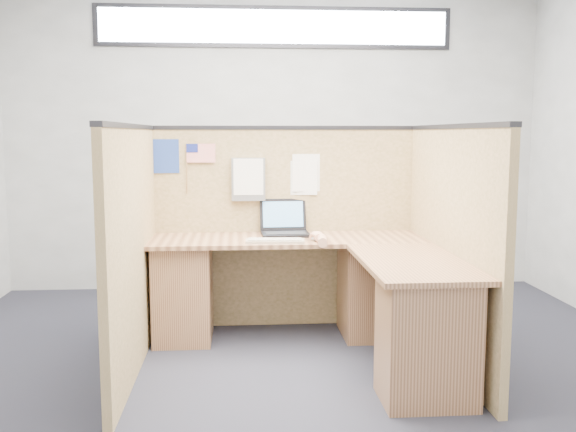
{
  "coord_description": "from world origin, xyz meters",
  "views": [
    {
      "loc": [
        -0.34,
        -3.84,
        1.47
      ],
      "look_at": [
        -0.01,
        0.5,
        0.91
      ],
      "focal_mm": 40.0,
      "sensor_mm": 36.0,
      "label": 1
    }
  ],
  "objects": [
    {
      "name": "american_flag",
      "position": [
        -0.65,
        0.96,
        1.31
      ],
      "size": [
        0.22,
        0.01,
        0.37
      ],
      "color": "olive",
      "rests_on": "cubicle_partitions"
    },
    {
      "name": "hand_forearm",
      "position": [
        0.2,
        0.41,
        0.76
      ],
      "size": [
        0.1,
        0.35,
        0.07
      ],
      "color": "tan",
      "rests_on": "l_desk"
    },
    {
      "name": "paper_right",
      "position": [
        0.15,
        0.97,
        1.14
      ],
      "size": [
        0.2,
        0.02,
        0.26
      ],
      "primitive_type": "cube",
      "rotation": [
        0.0,
        0.0,
        -0.07
      ],
      "color": "white",
      "rests_on": "cubicle_partitions"
    },
    {
      "name": "blue_poster",
      "position": [
        -0.88,
        0.97,
        1.31
      ],
      "size": [
        0.19,
        0.01,
        0.25
      ],
      "primitive_type": "cube",
      "rotation": [
        0.0,
        0.0,
        0.03
      ],
      "color": "navy",
      "rests_on": "cubicle_partitions"
    },
    {
      "name": "keyboard",
      "position": [
        -0.1,
        0.48,
        0.74
      ],
      "size": [
        0.41,
        0.17,
        0.03
      ],
      "rotation": [
        0.0,
        0.0,
        -0.08
      ],
      "color": "tan",
      "rests_on": "l_desk"
    },
    {
      "name": "cubicle_partitions",
      "position": [
        0.0,
        0.43,
        0.77
      ],
      "size": [
        2.06,
        1.83,
        1.53
      ],
      "color": "olive",
      "rests_on": "floor"
    },
    {
      "name": "file_holder",
      "position": [
        -0.27,
        0.94,
        1.13
      ],
      "size": [
        0.25,
        0.05,
        0.32
      ],
      "color": "slate",
      "rests_on": "cubicle_partitions"
    },
    {
      "name": "paper_left",
      "position": [
        0.17,
        0.97,
        1.18
      ],
      "size": [
        0.22,
        0.02,
        0.28
      ],
      "primitive_type": "cube",
      "rotation": [
        0.0,
        0.0,
        0.08
      ],
      "color": "white",
      "rests_on": "cubicle_partitions"
    },
    {
      "name": "floor",
      "position": [
        0.0,
        0.0,
        0.0
      ],
      "size": [
        5.0,
        5.0,
        0.0
      ],
      "primitive_type": "plane",
      "color": "black",
      "rests_on": "ground"
    },
    {
      "name": "wall_front",
      "position": [
        0.0,
        -2.25,
        1.4
      ],
      "size": [
        5.0,
        0.0,
        5.0
      ],
      "primitive_type": "plane",
      "rotation": [
        -1.57,
        0.0,
        0.0
      ],
      "color": "#999C9E",
      "rests_on": "floor"
    },
    {
      "name": "clerestory_window",
      "position": [
        0.0,
        2.23,
        2.45
      ],
      "size": [
        3.3,
        0.04,
        0.38
      ],
      "color": "#232328",
      "rests_on": "wall_back"
    },
    {
      "name": "mouse",
      "position": [
        0.19,
        0.53,
        0.75
      ],
      "size": [
        0.1,
        0.07,
        0.04
      ],
      "primitive_type": "ellipsoid",
      "rotation": [
        0.0,
        0.0,
        -0.06
      ],
      "color": "silver",
      "rests_on": "l_desk"
    },
    {
      "name": "l_desk",
      "position": [
        0.18,
        0.29,
        0.39
      ],
      "size": [
        1.95,
        1.75,
        0.73
      ],
      "color": "brown",
      "rests_on": "floor"
    },
    {
      "name": "wall_back",
      "position": [
        0.0,
        2.25,
        1.4
      ],
      "size": [
        5.0,
        0.0,
        5.0
      ],
      "primitive_type": "plane",
      "rotation": [
        1.57,
        0.0,
        0.0
      ],
      "color": "#999C9E",
      "rests_on": "floor"
    },
    {
      "name": "laptop",
      "position": [
        -0.01,
        0.85,
        0.79
      ],
      "size": [
        0.36,
        0.34,
        0.25
      ],
      "rotation": [
        0.0,
        0.0,
        0.04
      ],
      "color": "black",
      "rests_on": "l_desk"
    }
  ]
}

